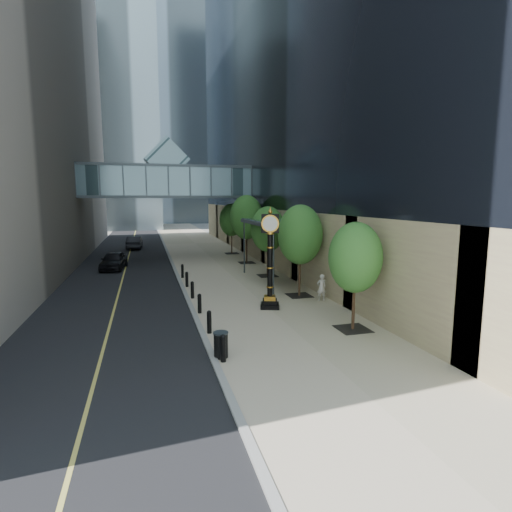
% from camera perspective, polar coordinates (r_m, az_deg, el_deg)
% --- Properties ---
extents(ground, '(320.00, 320.00, 0.00)m').
position_cam_1_polar(ground, '(14.76, 6.81, -15.33)').
color(ground, gray).
rests_on(ground, ground).
extents(road, '(8.00, 180.00, 0.02)m').
position_cam_1_polar(road, '(52.85, -17.34, 1.45)').
color(road, black).
rests_on(road, ground).
extents(sidewalk, '(8.00, 180.00, 0.06)m').
position_cam_1_polar(sidewalk, '(53.18, -8.70, 1.79)').
color(sidewalk, '#BCAC91').
rests_on(sidewalk, ground).
extents(curb, '(0.25, 180.00, 0.07)m').
position_cam_1_polar(curb, '(52.86, -13.01, 1.64)').
color(curb, gray).
rests_on(curb, ground).
extents(distant_tower_a, '(24.00, 22.00, 78.00)m').
position_cam_1_polar(distant_tower_a, '(93.96, -22.62, 28.24)').
color(distant_tower_a, '#A8C5D4').
rests_on(distant_tower_a, ground).
extents(distant_tower_b, '(26.00, 24.00, 90.00)m').
position_cam_1_polar(distant_tower_b, '(115.27, -8.48, 27.95)').
color(distant_tower_b, '#A8C5D4').
rests_on(distant_tower_b, ground).
extents(distant_tower_c, '(22.00, 22.00, 65.00)m').
position_cam_1_polar(distant_tower_c, '(135.14, -16.46, 19.23)').
color(distant_tower_c, '#A8C5D4').
rests_on(distant_tower_c, ground).
extents(skywalk, '(17.00, 4.20, 5.80)m').
position_cam_1_polar(skywalk, '(40.59, -12.57, 10.59)').
color(skywalk, slate).
rests_on(skywalk, ground).
extents(entrance_canopy, '(3.00, 8.00, 4.38)m').
position_cam_1_polar(entrance_canopy, '(27.93, 2.67, 4.73)').
color(entrance_canopy, '#383F44').
rests_on(entrance_canopy, ground).
extents(bollard_row, '(0.20, 16.20, 0.90)m').
position_cam_1_polar(bollard_row, '(22.29, -8.61, -5.83)').
color(bollard_row, black).
rests_on(bollard_row, sidewalk).
extents(street_trees, '(2.99, 28.47, 6.15)m').
position_cam_1_polar(street_trees, '(30.99, 1.07, 4.30)').
color(street_trees, black).
rests_on(street_trees, sidewalk).
extents(street_clock, '(1.23, 1.23, 5.24)m').
position_cam_1_polar(street_clock, '(21.17, 2.01, -1.44)').
color(street_clock, black).
rests_on(street_clock, sidewalk).
extents(trash_bin, '(0.54, 0.54, 0.90)m').
position_cam_1_polar(trash_bin, '(15.13, -5.04, -12.61)').
color(trash_bin, black).
rests_on(trash_bin, sidewalk).
extents(pedestrian, '(0.58, 0.39, 1.54)m').
position_cam_1_polar(pedestrian, '(23.22, 9.33, -4.47)').
color(pedestrian, beige).
rests_on(pedestrian, sidewalk).
extents(car_near, '(2.30, 4.56, 1.49)m').
position_cam_1_polar(car_near, '(35.39, -19.67, -0.59)').
color(car_near, black).
rests_on(car_near, road).
extents(car_far, '(1.85, 4.60, 1.49)m').
position_cam_1_polar(car_far, '(49.10, -16.95, 1.86)').
color(car_far, black).
rests_on(car_far, road).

